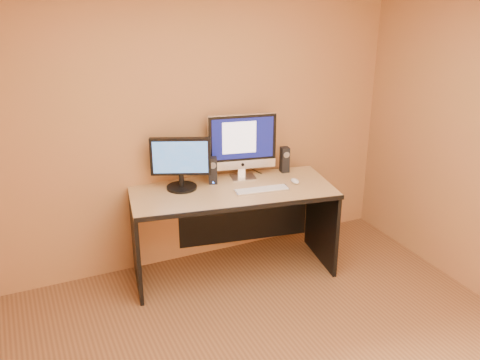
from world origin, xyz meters
The scene contains 10 objects.
walls centered at (0.00, 0.00, 1.30)m, with size 4.00×4.00×2.60m, color #9F6540, non-canonical shape.
desk centered at (0.26, 1.58, 0.40)m, with size 1.75×0.76×0.81m, color tan, non-canonical shape.
imac centered at (0.45, 1.79, 1.11)m, with size 0.62×0.23×0.60m, color silver, non-canonical shape.
second_monitor centered at (-0.14, 1.77, 1.04)m, with size 0.52×0.26×0.46m, color black, non-canonical shape.
speaker_left centered at (0.16, 1.78, 0.93)m, with size 0.07×0.08×0.24m, color black, non-canonical shape.
speaker_right centered at (0.87, 1.77, 0.93)m, with size 0.07×0.08×0.24m, color black, non-canonical shape.
keyboard centered at (0.47, 1.44, 0.82)m, with size 0.47×0.13×0.02m, color silver.
mouse centered at (0.82, 1.48, 0.83)m, with size 0.06×0.11×0.04m, color silver.
cable_a centered at (0.63, 1.92, 0.81)m, with size 0.01×0.01×0.24m, color black.
cable_b centered at (0.46, 1.90, 0.81)m, with size 0.01×0.01×0.20m, color black.
Camera 1 is at (-1.43, -2.34, 2.58)m, focal length 40.00 mm.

